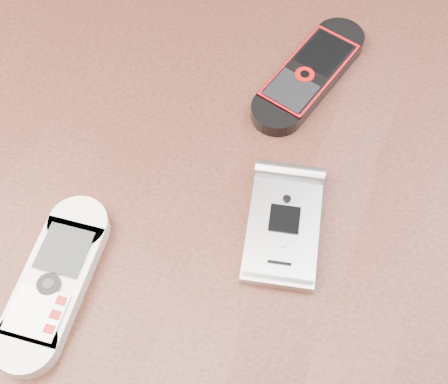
# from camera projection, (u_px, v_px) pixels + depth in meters

# --- Properties ---
(table) EXTENTS (1.20, 0.80, 0.75)m
(table) POSITION_uv_depth(u_px,v_px,m) (219.00, 252.00, 0.59)
(table) COLOR black
(table) RESTS_ON ground
(nokia_white) EXTENTS (0.06, 0.14, 0.02)m
(nokia_white) POSITION_uv_depth(u_px,v_px,m) (54.00, 282.00, 0.45)
(nokia_white) COLOR white
(nokia_white) RESTS_ON table
(nokia_black_red) EXTENTS (0.08, 0.15, 0.01)m
(nokia_black_red) POSITION_uv_depth(u_px,v_px,m) (309.00, 74.00, 0.55)
(nokia_black_red) COLOR black
(nokia_black_red) RESTS_ON table
(motorola_razr) EXTENTS (0.08, 0.12, 0.02)m
(motorola_razr) POSITION_uv_depth(u_px,v_px,m) (283.00, 227.00, 0.48)
(motorola_razr) COLOR silver
(motorola_razr) RESTS_ON table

